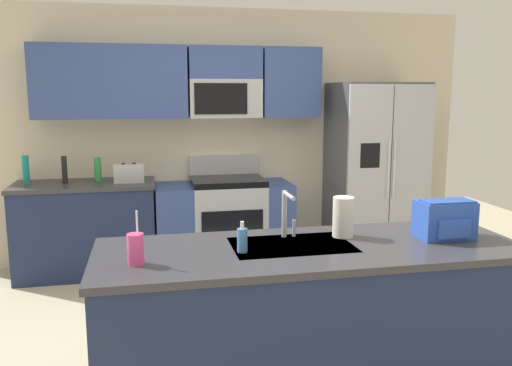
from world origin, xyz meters
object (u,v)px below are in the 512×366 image
(pepper_mill, at_px, (65,170))
(drink_cup_pink, at_px, (136,249))
(refrigerator, at_px, (375,172))
(toaster, at_px, (129,173))
(soap_dispenser, at_px, (242,240))
(bottle_green, at_px, (98,170))
(sink_faucet, at_px, (287,210))
(backpack, at_px, (445,219))
(range_oven, at_px, (224,222))
(paper_towel_roll, at_px, (343,217))
(bottle_teal, at_px, (26,170))

(pepper_mill, bearing_deg, drink_cup_pink, -74.81)
(refrigerator, distance_m, drink_cup_pink, 3.48)
(toaster, height_order, soap_dispenser, toaster)
(bottle_green, bearing_deg, sink_faucet, -61.16)
(sink_faucet, xyz_separation_m, backpack, (0.92, -0.18, -0.05))
(range_oven, distance_m, paper_towel_roll, 2.40)
(refrigerator, distance_m, pepper_mill, 3.12)
(bottle_green, xyz_separation_m, backpack, (2.18, -2.48, 0.00))
(refrigerator, relative_size, paper_towel_roll, 7.71)
(range_oven, bearing_deg, refrigerator, -2.58)
(soap_dispenser, bearing_deg, bottle_teal, 122.56)
(paper_towel_roll, bearing_deg, refrigerator, 61.48)
(bottle_green, xyz_separation_m, soap_dispenser, (0.96, -2.52, -0.05))
(refrigerator, height_order, drink_cup_pink, refrigerator)
(bottle_teal, xyz_separation_m, drink_cup_pink, (1.05, -2.61, -0.06))
(bottle_green, height_order, backpack, bottle_green)
(range_oven, height_order, drink_cup_pink, drink_cup_pink)
(bottle_teal, bearing_deg, pepper_mill, -4.91)
(toaster, xyz_separation_m, sink_faucet, (0.97, -2.21, 0.08))
(soap_dispenser, height_order, paper_towel_roll, paper_towel_roll)
(bottle_green, distance_m, drink_cup_pink, 2.64)
(toaster, bearing_deg, backpack, -51.80)
(refrigerator, xyz_separation_m, backpack, (-0.63, -2.38, 0.09))
(refrigerator, height_order, paper_towel_roll, refrigerator)
(bottle_teal, relative_size, backpack, 0.85)
(pepper_mill, height_order, bottle_teal, bottle_teal)
(bottle_green, distance_m, backpack, 3.30)
(backpack, bearing_deg, bottle_green, 131.34)
(drink_cup_pink, bearing_deg, soap_dispenser, 9.36)
(range_oven, distance_m, soap_dispenser, 2.55)
(pepper_mill, relative_size, soap_dispenser, 1.53)
(pepper_mill, xyz_separation_m, bottle_teal, (-0.35, 0.03, 0.01))
(toaster, bearing_deg, bottle_teal, 175.15)
(backpack, bearing_deg, drink_cup_pink, -175.86)
(toaster, height_order, bottle_teal, bottle_teal)
(bottle_teal, bearing_deg, sink_faucet, -50.20)
(pepper_mill, bearing_deg, soap_dispenser, -63.15)
(pepper_mill, xyz_separation_m, sink_faucet, (1.56, -2.26, 0.04))
(refrigerator, xyz_separation_m, bottle_teal, (-3.46, 0.10, 0.11))
(range_oven, height_order, bottle_teal, bottle_teal)
(drink_cup_pink, height_order, soap_dispenser, drink_cup_pink)
(backpack, bearing_deg, range_oven, 111.46)
(range_oven, bearing_deg, drink_cup_pink, -107.59)
(pepper_mill, xyz_separation_m, paper_towel_roll, (1.90, -2.30, -0.01))
(bottle_teal, height_order, drink_cup_pink, drink_cup_pink)
(refrigerator, bearing_deg, sink_faucet, -125.26)
(sink_faucet, height_order, backpack, sink_faucet)
(range_oven, xyz_separation_m, soap_dispenser, (-0.26, -2.49, 0.53))
(toaster, bearing_deg, bottle_green, 164.56)
(bottle_green, relative_size, sink_faucet, 0.83)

